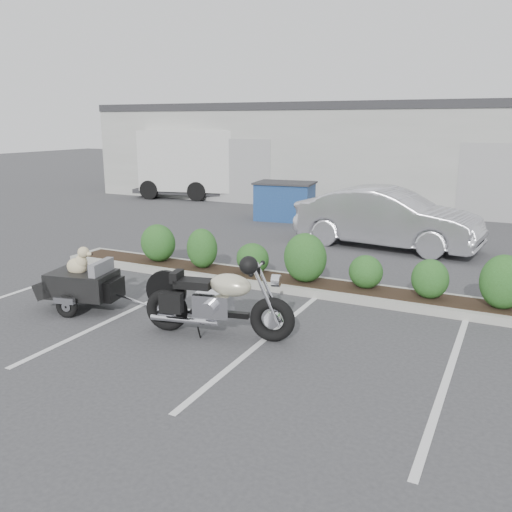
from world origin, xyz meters
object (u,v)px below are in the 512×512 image
at_px(pet_trailer, 82,283).
at_px(delivery_truck, 208,166).
at_px(sedan, 387,218).
at_px(dumpster, 285,201).
at_px(motorcycle, 217,302).

distance_m(pet_trailer, delivery_truck, 14.59).
height_order(pet_trailer, sedan, sedan).
height_order(dumpster, delivery_truck, delivery_truck).
relative_size(motorcycle, delivery_truck, 0.37).
relative_size(sedan, delivery_truck, 0.72).
relative_size(pet_trailer, dumpster, 0.93).
bearing_deg(delivery_truck, sedan, -45.40).
bearing_deg(pet_trailer, motorcycle, -11.66).
relative_size(motorcycle, dumpster, 1.14).
bearing_deg(dumpster, pet_trailer, -95.50).
bearing_deg(delivery_truck, dumpster, -45.92).
distance_m(motorcycle, sedan, 7.40).
distance_m(motorcycle, pet_trailer, 2.79).
bearing_deg(motorcycle, pet_trailer, 168.34).
distance_m(pet_trailer, sedan, 8.22).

